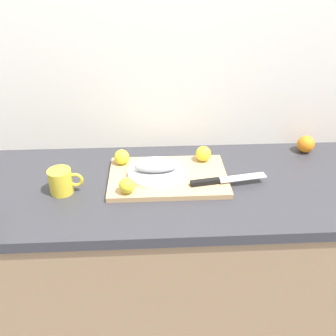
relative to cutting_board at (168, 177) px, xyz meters
name	(u,v)px	position (x,y,z in m)	size (l,w,h in m)	color
ground_plane	(174,332)	(0.03, -0.03, -0.91)	(12.00, 12.00, 0.00)	slate
back_wall	(171,66)	(0.03, 0.29, 0.34)	(3.20, 0.05, 2.50)	white
kitchen_counter	(175,268)	(0.03, -0.03, -0.46)	(2.00, 0.60, 0.90)	#9E7A56
cutting_board	(168,177)	(0.00, 0.00, 0.00)	(0.45, 0.28, 0.02)	tan
white_plate	(156,172)	(-0.05, 0.01, 0.02)	(0.22, 0.22, 0.01)	white
fish_fillet	(156,166)	(-0.05, 0.01, 0.04)	(0.16, 0.07, 0.04)	gray
chef_knife	(219,180)	(0.18, -0.06, 0.02)	(0.29, 0.08, 0.02)	silver
lemon_0	(122,157)	(-0.18, 0.09, 0.04)	(0.06, 0.06, 0.06)	yellow
lemon_1	(203,154)	(0.15, 0.10, 0.04)	(0.06, 0.06, 0.06)	yellow
lemon_2	(127,186)	(-0.15, -0.11, 0.04)	(0.06, 0.06, 0.06)	yellow
coffee_mug_0	(61,181)	(-0.38, -0.07, 0.04)	(0.12, 0.08, 0.09)	yellow
orange_2	(306,144)	(0.60, 0.19, 0.03)	(0.07, 0.07, 0.07)	orange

